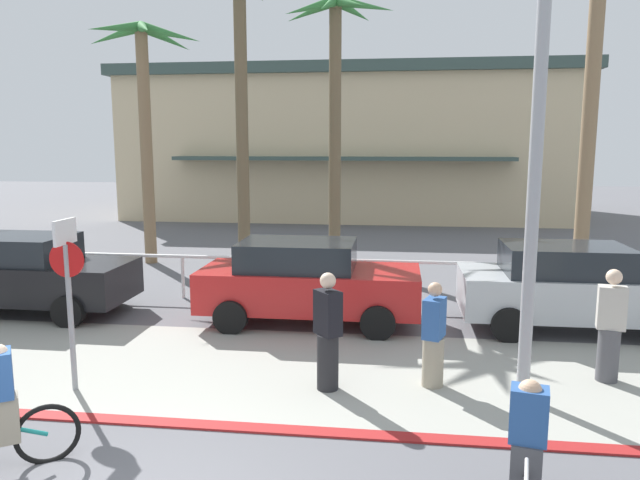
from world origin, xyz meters
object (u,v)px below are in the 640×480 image
(car_silver_3, at_px, (573,287))
(car_red_2, at_px, (307,281))
(pedestrian_1, at_px, (610,330))
(pedestrian_2, at_px, (434,340))
(palm_tree_4, at_px, (335,70))
(car_black_1, at_px, (25,273))
(palm_tree_3, at_px, (238,41))
(pedestrian_0, at_px, (328,336))
(stop_sign_bike_lane, at_px, (68,280))
(streetlight_curb, at_px, (544,92))
(palm_tree_5, at_px, (595,13))
(cyclist_black_1, at_px, (526,461))
(palm_tree_2, at_px, (144,87))

(car_silver_3, bearing_deg, car_red_2, -178.13)
(pedestrian_1, relative_size, pedestrian_2, 1.09)
(pedestrian_1, bearing_deg, palm_tree_4, 120.42)
(car_black_1, bearing_deg, palm_tree_3, 57.56)
(pedestrian_0, height_order, pedestrian_2, pedestrian_0)
(palm_tree_4, relative_size, pedestrian_2, 4.86)
(stop_sign_bike_lane, xyz_separation_m, streetlight_curb, (6.52, 0.32, 2.60))
(palm_tree_3, xyz_separation_m, palm_tree_5, (8.99, -1.73, 0.14))
(car_black_1, distance_m, cyclist_black_1, 11.09)
(palm_tree_4, bearing_deg, pedestrian_2, -75.21)
(stop_sign_bike_lane, distance_m, palm_tree_2, 10.51)
(pedestrian_1, bearing_deg, car_black_1, 167.72)
(pedestrian_2, bearing_deg, pedestrian_0, -168.51)
(stop_sign_bike_lane, relative_size, palm_tree_3, 0.30)
(palm_tree_3, xyz_separation_m, pedestrian_2, (5.08, -8.32, -5.75))
(car_red_2, bearing_deg, pedestrian_1, -26.03)
(palm_tree_3, relative_size, car_silver_3, 1.93)
(stop_sign_bike_lane, relative_size, car_black_1, 0.58)
(stop_sign_bike_lane, distance_m, palm_tree_3, 10.32)
(palm_tree_3, distance_m, car_silver_3, 11.00)
(palm_tree_5, bearing_deg, car_red_2, -150.25)
(palm_tree_4, bearing_deg, palm_tree_3, -160.43)
(car_silver_3, bearing_deg, streetlight_curb, -113.53)
(pedestrian_2, bearing_deg, stop_sign_bike_lane, -171.18)
(palm_tree_5, relative_size, car_black_1, 2.15)
(palm_tree_2, height_order, car_silver_3, palm_tree_2)
(palm_tree_4, bearing_deg, stop_sign_bike_lane, -105.61)
(palm_tree_3, bearing_deg, pedestrian_0, -67.75)
(stop_sign_bike_lane, bearing_deg, palm_tree_3, 88.88)
(stop_sign_bike_lane, relative_size, cyclist_black_1, 1.43)
(stop_sign_bike_lane, distance_m, streetlight_curb, 7.02)
(palm_tree_2, relative_size, pedestrian_0, 4.01)
(car_black_1, distance_m, pedestrian_0, 7.67)
(stop_sign_bike_lane, relative_size, pedestrian_1, 1.45)
(streetlight_curb, relative_size, palm_tree_5, 0.79)
(palm_tree_5, bearing_deg, cyclist_black_1, -108.21)
(car_black_1, bearing_deg, pedestrian_1, -12.28)
(palm_tree_2, bearing_deg, car_black_1, -94.23)
(car_red_2, bearing_deg, palm_tree_4, 90.81)
(stop_sign_bike_lane, height_order, car_red_2, stop_sign_bike_lane)
(palm_tree_3, height_order, pedestrian_0, palm_tree_3)
(stop_sign_bike_lane, distance_m, cyclist_black_1, 6.50)
(palm_tree_2, height_order, palm_tree_3, palm_tree_3)
(streetlight_curb, xyz_separation_m, cyclist_black_1, (-0.60, -2.81, -3.58))
(palm_tree_4, xyz_separation_m, pedestrian_2, (2.44, -9.25, -5.01))
(palm_tree_5, xyz_separation_m, car_black_1, (-12.39, -3.61, -5.76))
(palm_tree_3, height_order, palm_tree_4, palm_tree_3)
(palm_tree_2, relative_size, car_red_2, 1.62)
(car_silver_3, height_order, cyclist_black_1, car_silver_3)
(pedestrian_2, bearing_deg, palm_tree_3, 121.41)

